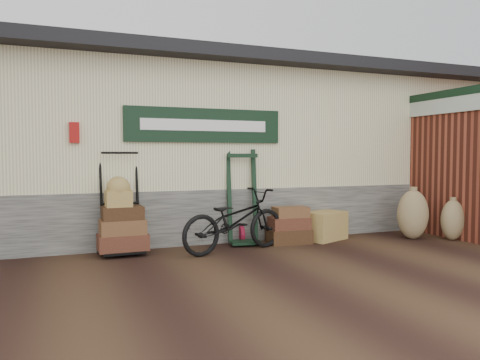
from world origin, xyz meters
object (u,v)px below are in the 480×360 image
Objects in this scene: porter_trolley at (120,196)px; green_barrow at (243,197)px; suitcase_stack at (289,225)px; wicker_hamper at (324,226)px; bicycle at (235,217)px.

porter_trolley is 1.98m from green_barrow.
wicker_hamper is (0.72, 0.06, -0.06)m from suitcase_stack.
porter_trolley is at bearing 177.07° from wicker_hamper.
bicycle is (-1.82, -0.38, 0.29)m from wicker_hamper.
porter_trolley is 2.46× the size of suitcase_stack.
porter_trolley reaches higher than wicker_hamper.
porter_trolley is 2.29× the size of wicker_hamper.
bicycle is (1.62, -0.56, -0.33)m from porter_trolley.
porter_trolley is at bearing -171.74° from green_barrow.
green_barrow is at bearing -46.72° from bicycle.
suitcase_stack is (2.71, -0.24, -0.55)m from porter_trolley.
porter_trolley is at bearing 174.94° from suitcase_stack.
green_barrow is 0.71m from bicycle.
bicycle is at bearing -114.16° from green_barrow.
wicker_hamper is 0.41× the size of bicycle.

